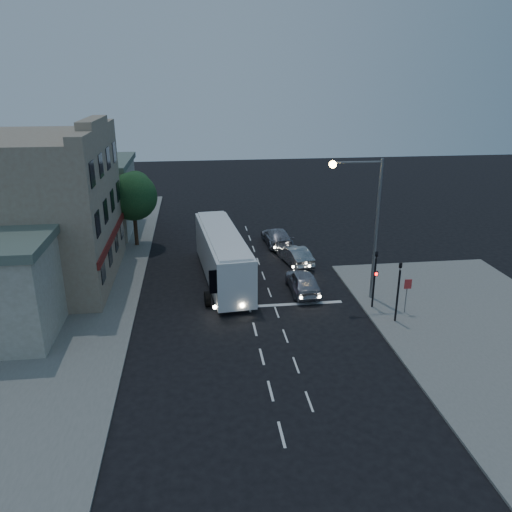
{
  "coord_description": "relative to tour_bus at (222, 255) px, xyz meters",
  "views": [
    {
      "loc": [
        -3.07,
        -26.3,
        13.73
      ],
      "look_at": [
        0.84,
        5.23,
        2.2
      ],
      "focal_mm": 35.0,
      "sensor_mm": 36.0,
      "label": 1
    }
  ],
  "objects": [
    {
      "name": "car_suv",
      "position": [
        5.2,
        -2.73,
        -1.18
      ],
      "size": [
        1.85,
        4.49,
        1.52
      ],
      "primitive_type": "imported",
      "rotation": [
        0.0,
        0.0,
        3.15
      ],
      "color": "#92939E",
      "rests_on": "ground"
    },
    {
      "name": "road_markings",
      "position": [
        2.66,
        -3.22,
        -1.93
      ],
      "size": [
        8.0,
        30.55,
        0.01
      ],
      "color": "silver",
      "rests_on": "ground"
    },
    {
      "name": "car_sedan_b",
      "position": [
        5.09,
        7.31,
        -1.22
      ],
      "size": [
        2.34,
        5.1,
        1.45
      ],
      "primitive_type": "imported",
      "rotation": [
        0.0,
        0.0,
        3.21
      ],
      "color": "gray",
      "rests_on": "ground"
    },
    {
      "name": "regulatory_sign",
      "position": [
        10.68,
        -6.77,
        -0.34
      ],
      "size": [
        0.45,
        0.12,
        2.2
      ],
      "color": "slate",
      "rests_on": "sidewalk_near"
    },
    {
      "name": "main_building",
      "position": [
        -12.58,
        1.47,
        3.22
      ],
      "size": [
        10.12,
        12.0,
        11.0
      ],
      "color": "#9F927E",
      "rests_on": "sidewalk_far"
    },
    {
      "name": "streetlight",
      "position": [
        8.72,
        -4.33,
        3.79
      ],
      "size": [
        3.32,
        0.44,
        9.0
      ],
      "color": "slate",
      "rests_on": "sidewalk_near"
    },
    {
      "name": "street_tree",
      "position": [
        -6.83,
        8.5,
        2.56
      ],
      "size": [
        4.0,
        4.0,
        6.2
      ],
      "color": "black",
      "rests_on": "sidewalk_far"
    },
    {
      "name": "ground",
      "position": [
        1.38,
        -6.53,
        -1.94
      ],
      "size": [
        120.0,
        120.0,
        0.0
      ],
      "primitive_type": "plane",
      "color": "black"
    },
    {
      "name": "traffic_signal_main",
      "position": [
        8.98,
        -5.75,
        0.48
      ],
      "size": [
        0.25,
        0.35,
        4.1
      ],
      "color": "black",
      "rests_on": "sidewalk_near"
    },
    {
      "name": "sidewalk_far",
      "position": [
        -11.62,
        1.47,
        -1.88
      ],
      "size": [
        12.0,
        50.0,
        0.12
      ],
      "primitive_type": "cube",
      "color": "slate",
      "rests_on": "ground"
    },
    {
      "name": "tour_bus",
      "position": [
        0.0,
        0.0,
        0.0
      ],
      "size": [
        3.54,
        11.87,
        3.59
      ],
      "rotation": [
        0.0,
        0.0,
        0.1
      ],
      "color": "white",
      "rests_on": "ground"
    },
    {
      "name": "car_sedan_a",
      "position": [
        5.74,
        2.58,
        -1.23
      ],
      "size": [
        2.28,
        4.48,
        1.41
      ],
      "primitive_type": "imported",
      "rotation": [
        0.0,
        0.0,
        3.33
      ],
      "color": "#989898",
      "rests_on": "ground"
    },
    {
      "name": "traffic_signal_side",
      "position": [
        9.68,
        -7.73,
        0.48
      ],
      "size": [
        0.18,
        0.15,
        4.1
      ],
      "color": "black",
      "rests_on": "sidewalk_near"
    },
    {
      "name": "sidewalk_near",
      "position": [
        14.38,
        -10.53,
        -1.88
      ],
      "size": [
        12.0,
        24.0,
        0.12
      ],
      "primitive_type": "cube",
      "color": "slate",
      "rests_on": "ground"
    },
    {
      "name": "low_building_north",
      "position": [
        -12.12,
        13.47,
        1.45
      ],
      "size": [
        9.4,
        9.4,
        6.5
      ],
      "color": "gray",
      "rests_on": "sidewalk_far"
    }
  ]
}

